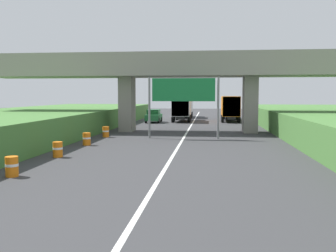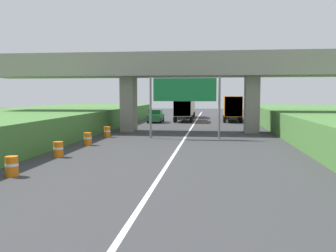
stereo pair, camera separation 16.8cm
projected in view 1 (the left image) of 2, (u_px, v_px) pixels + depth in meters
name	position (u px, v px, depth m)	size (l,w,h in m)	color
lane_centre_stripe	(182.00, 141.00, 28.78)	(0.20, 100.81, 0.01)	white
overpass_bridge	(188.00, 73.00, 35.83)	(40.00, 4.80, 7.60)	gray
overhead_highway_sign	(183.00, 93.00, 30.38)	(5.88, 0.18, 5.10)	slate
truck_white	(185.00, 105.00, 59.14)	(2.44, 7.30, 3.44)	black
truck_orange	(230.00, 107.00, 50.23)	(2.44, 7.30, 3.44)	black
truck_black	(182.00, 107.00, 50.45)	(2.44, 7.30, 3.44)	black
car_green	(154.00, 116.00, 48.44)	(1.86, 4.10, 1.72)	#236B38
car_blue	(229.00, 113.00, 56.12)	(1.86, 4.10, 1.72)	#233D9E
construction_barrel_2	(12.00, 166.00, 16.33)	(0.57, 0.57, 0.90)	orange
construction_barrel_3	(58.00, 149.00, 21.44)	(0.57, 0.57, 0.90)	orange
construction_barrel_4	(87.00, 139.00, 26.54)	(0.57, 0.57, 0.90)	orange
construction_barrel_5	(106.00, 132.00, 31.65)	(0.57, 0.57, 0.90)	orange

